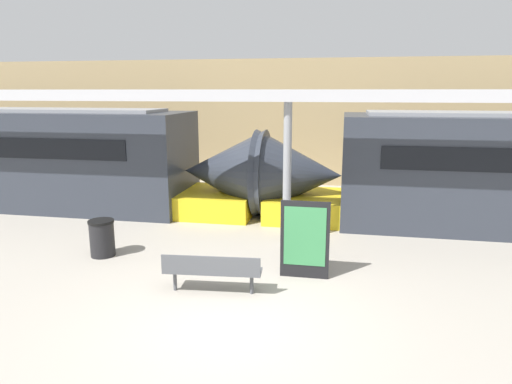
{
  "coord_description": "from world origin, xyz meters",
  "views": [
    {
      "loc": [
        1.7,
        -6.75,
        3.77
      ],
      "look_at": [
        -0.28,
        3.67,
        1.4
      ],
      "focal_mm": 32.0,
      "sensor_mm": 36.0,
      "label": 1
    }
  ],
  "objects_px": {
    "trash_bin": "(102,238)",
    "poster_board": "(305,239)",
    "bench_near": "(212,269)",
    "support_column_near": "(287,175)"
  },
  "relations": [
    {
      "from": "trash_bin",
      "to": "poster_board",
      "type": "xyz_separation_m",
      "value": [
        4.72,
        -0.39,
        0.39
      ]
    },
    {
      "from": "poster_board",
      "to": "support_column_near",
      "type": "distance_m",
      "value": 2.36
    },
    {
      "from": "bench_near",
      "to": "poster_board",
      "type": "height_order",
      "value": "poster_board"
    },
    {
      "from": "trash_bin",
      "to": "poster_board",
      "type": "height_order",
      "value": "poster_board"
    },
    {
      "from": "bench_near",
      "to": "support_column_near",
      "type": "height_order",
      "value": "support_column_near"
    },
    {
      "from": "trash_bin",
      "to": "support_column_near",
      "type": "relative_size",
      "value": 0.24
    },
    {
      "from": "support_column_near",
      "to": "poster_board",
      "type": "bearing_deg",
      "value": -73.14
    },
    {
      "from": "support_column_near",
      "to": "trash_bin",
      "type": "bearing_deg",
      "value": -157.69
    },
    {
      "from": "trash_bin",
      "to": "support_column_near",
      "type": "xyz_separation_m",
      "value": [
        4.09,
        1.68,
        1.32
      ]
    },
    {
      "from": "bench_near",
      "to": "trash_bin",
      "type": "xyz_separation_m",
      "value": [
        -3.07,
        1.49,
        -0.06
      ]
    }
  ]
}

